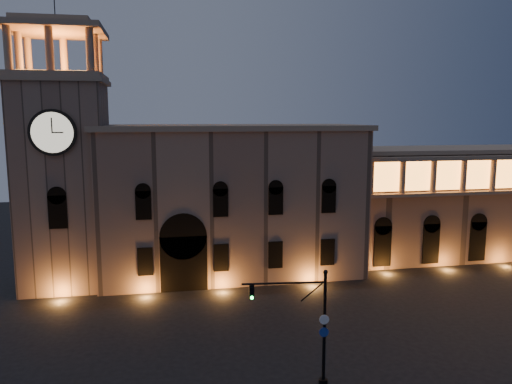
# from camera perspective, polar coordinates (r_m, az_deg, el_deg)

# --- Properties ---
(ground) EXTENTS (160.00, 160.00, 0.00)m
(ground) POSITION_cam_1_polar(r_m,az_deg,el_deg) (41.63, 4.54, -17.88)
(ground) COLOR black
(ground) RESTS_ON ground
(government_building) EXTENTS (30.80, 12.80, 17.60)m
(government_building) POSITION_cam_1_polar(r_m,az_deg,el_deg) (59.19, -2.89, -0.91)
(government_building) COLOR #816454
(government_building) RESTS_ON ground
(clock_tower) EXTENTS (9.80, 9.80, 32.40)m
(clock_tower) POSITION_cam_1_polar(r_m,az_deg,el_deg) (58.17, -21.08, 2.07)
(clock_tower) COLOR #816454
(clock_tower) RESTS_ON ground
(colonnade_wing) EXTENTS (40.60, 11.50, 14.50)m
(colonnade_wing) POSITION_cam_1_polar(r_m,az_deg,el_deg) (73.94, 24.06, -0.86)
(colonnade_wing) COLOR #7C5F4F
(colonnade_wing) RESTS_ON ground
(traffic_light) EXTENTS (6.01, 1.01, 8.27)m
(traffic_light) POSITION_cam_1_polar(r_m,az_deg,el_deg) (35.64, 6.18, -14.93)
(traffic_light) COLOR black
(traffic_light) RESTS_ON ground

